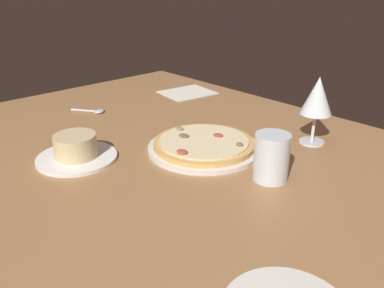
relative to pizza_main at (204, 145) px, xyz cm
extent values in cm
cube|color=#996B42|center=(-1.04, 8.86, -3.21)|extent=(150.00, 110.00, 4.00)
cylinder|color=silver|center=(-0.01, -0.01, -0.71)|extent=(27.44, 27.44, 1.00)
cylinder|color=tan|center=(-0.01, -0.01, 0.39)|extent=(24.59, 24.59, 1.20)
cylinder|color=beige|center=(-0.01, -0.01, 1.19)|extent=(21.73, 21.73, 0.40)
ellipsoid|color=brown|center=(-8.09, -3.74, 1.76)|extent=(1.65, 1.56, 0.74)
ellipsoid|color=brown|center=(5.06, 2.00, 1.61)|extent=(2.90, 2.34, 0.43)
ellipsoid|color=#AD4733|center=(-0.53, -4.44, 1.60)|extent=(2.64, 2.30, 0.41)
ellipsoid|color=#937556|center=(9.20, -0.24, 1.69)|extent=(2.14, 1.77, 0.60)
ellipsoid|color=#AD4733|center=(-2.01, 8.93, 1.69)|extent=(2.82, 2.38, 0.59)
cylinder|color=white|center=(16.20, 25.36, -0.81)|extent=(18.40, 18.40, 0.80)
cylinder|color=#D1B784|center=(16.20, 25.36, 2.22)|extent=(9.68, 9.68, 5.25)
cylinder|color=silver|center=(-15.48, -23.42, -1.01)|extent=(6.37, 6.37, 0.40)
cylinder|color=silver|center=(-15.48, -23.42, 2.86)|extent=(0.80, 0.80, 7.33)
cone|color=silver|center=(-15.48, -23.42, 11.20)|extent=(7.84, 7.84, 9.34)
cone|color=#5B0F19|center=(-15.48, -23.42, 8.49)|extent=(2.97, 2.97, 3.93)
cylinder|color=silver|center=(-20.00, 0.21, 3.82)|extent=(7.30, 7.30, 10.05)
cylinder|color=silver|center=(-20.00, 0.21, 2.78)|extent=(6.71, 6.71, 7.97)
cube|color=silver|center=(39.73, -30.58, -1.06)|extent=(17.04, 19.26, 0.30)
ellipsoid|color=silver|center=(41.98, 4.28, -0.71)|extent=(4.58, 4.88, 1.00)
cylinder|color=silver|center=(45.86, 6.97, -0.86)|extent=(8.15, 5.96, 0.70)
camera|label=1|loc=(-62.37, 61.69, 38.37)|focal=36.75mm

